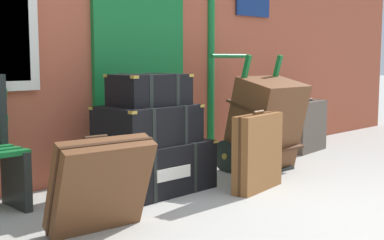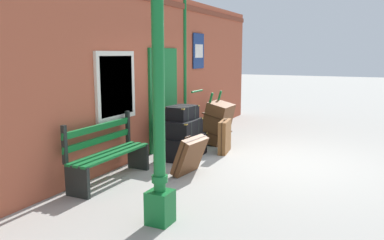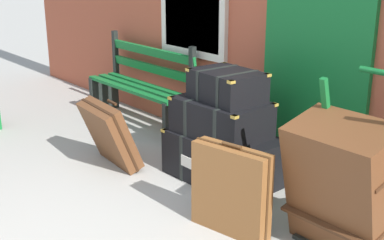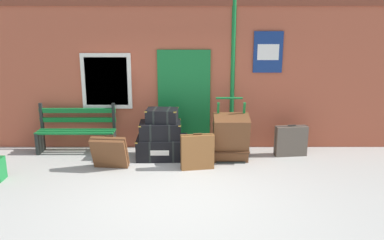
{
  "view_description": "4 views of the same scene",
  "coord_description": "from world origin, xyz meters",
  "px_view_note": "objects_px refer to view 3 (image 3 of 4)",
  "views": [
    {
      "loc": [
        -3.13,
        -1.6,
        1.13
      ],
      "look_at": [
        0.01,
        1.63,
        0.6
      ],
      "focal_mm": 48.7,
      "sensor_mm": 36.0,
      "label": 1
    },
    {
      "loc": [
        -6.9,
        -1.59,
        1.98
      ],
      "look_at": [
        -0.33,
        1.57,
        0.74
      ],
      "focal_mm": 36.45,
      "sensor_mm": 36.0,
      "label": 2
    },
    {
      "loc": [
        2.75,
        -1.27,
        1.97
      ],
      "look_at": [
        -0.63,
        1.64,
        0.52
      ],
      "focal_mm": 48.47,
      "sensor_mm": 36.0,
      "label": 3
    },
    {
      "loc": [
        0.25,
        -5.73,
        2.71
      ],
      "look_at": [
        0.25,
        1.69,
        0.8
      ],
      "focal_mm": 36.91,
      "sensor_mm": 36.0,
      "label": 4
    }
  ],
  "objects_px": {
    "steamer_trunk_base": "(224,157)",
    "steamer_trunk_middle": "(221,117)",
    "suitcase_tan": "(110,134)",
    "steamer_trunk_top": "(227,86)",
    "large_brown_trunk": "(345,184)",
    "suitcase_cream": "(231,190)",
    "platform_bench": "(142,87)",
    "porters_trolley": "(356,204)"
  },
  "relations": [
    {
      "from": "steamer_trunk_base",
      "to": "steamer_trunk_middle",
      "type": "distance_m",
      "value": 0.37
    },
    {
      "from": "steamer_trunk_base",
      "to": "suitcase_tan",
      "type": "relative_size",
      "value": 1.51
    },
    {
      "from": "steamer_trunk_base",
      "to": "steamer_trunk_top",
      "type": "height_order",
      "value": "steamer_trunk_top"
    },
    {
      "from": "suitcase_tan",
      "to": "steamer_trunk_base",
      "type": "bearing_deg",
      "value": 33.65
    },
    {
      "from": "platform_bench",
      "to": "steamer_trunk_top",
      "type": "bearing_deg",
      "value": -11.64
    },
    {
      "from": "porters_trolley",
      "to": "suitcase_cream",
      "type": "height_order",
      "value": "porters_trolley"
    },
    {
      "from": "steamer_trunk_middle",
      "to": "suitcase_cream",
      "type": "relative_size",
      "value": 1.2
    },
    {
      "from": "steamer_trunk_base",
      "to": "steamer_trunk_middle",
      "type": "relative_size",
      "value": 1.23
    },
    {
      "from": "steamer_trunk_top",
      "to": "large_brown_trunk",
      "type": "bearing_deg",
      "value": -8.44
    },
    {
      "from": "platform_bench",
      "to": "porters_trolley",
      "type": "xyz_separation_m",
      "value": [
        3.16,
        -0.39,
        -0.18
      ]
    },
    {
      "from": "porters_trolley",
      "to": "large_brown_trunk",
      "type": "xyz_separation_m",
      "value": [
        -0.0,
        -0.18,
        0.21
      ]
    },
    {
      "from": "steamer_trunk_top",
      "to": "suitcase_cream",
      "type": "height_order",
      "value": "steamer_trunk_top"
    },
    {
      "from": "porters_trolley",
      "to": "platform_bench",
      "type": "bearing_deg",
      "value": 172.88
    },
    {
      "from": "steamer_trunk_middle",
      "to": "suitcase_tan",
      "type": "distance_m",
      "value": 1.11
    },
    {
      "from": "platform_bench",
      "to": "steamer_trunk_middle",
      "type": "distance_m",
      "value": 1.83
    },
    {
      "from": "steamer_trunk_base",
      "to": "steamer_trunk_middle",
      "type": "height_order",
      "value": "steamer_trunk_middle"
    },
    {
      "from": "large_brown_trunk",
      "to": "suitcase_tan",
      "type": "xyz_separation_m",
      "value": [
        -2.28,
        -0.43,
        -0.16
      ]
    },
    {
      "from": "large_brown_trunk",
      "to": "suitcase_cream",
      "type": "xyz_separation_m",
      "value": [
        -0.65,
        -0.42,
        -0.15
      ]
    },
    {
      "from": "steamer_trunk_middle",
      "to": "platform_bench",
      "type": "bearing_deg",
      "value": 167.3
    },
    {
      "from": "steamer_trunk_top",
      "to": "suitcase_cream",
      "type": "xyz_separation_m",
      "value": [
        0.69,
        -0.62,
        -0.54
      ]
    },
    {
      "from": "steamer_trunk_middle",
      "to": "suitcase_cream",
      "type": "xyz_separation_m",
      "value": [
        0.73,
        -0.6,
        -0.25
      ]
    },
    {
      "from": "steamer_trunk_base",
      "to": "steamer_trunk_middle",
      "type": "xyz_separation_m",
      "value": [
        -0.03,
        -0.02,
        0.37
      ]
    },
    {
      "from": "steamer_trunk_middle",
      "to": "porters_trolley",
      "type": "distance_m",
      "value": 1.41
    },
    {
      "from": "platform_bench",
      "to": "steamer_trunk_top",
      "type": "height_order",
      "value": "platform_bench"
    },
    {
      "from": "steamer_trunk_middle",
      "to": "steamer_trunk_base",
      "type": "bearing_deg",
      "value": 27.7
    },
    {
      "from": "steamer_trunk_base",
      "to": "porters_trolley",
      "type": "distance_m",
      "value": 1.35
    },
    {
      "from": "platform_bench",
      "to": "steamer_trunk_top",
      "type": "distance_m",
      "value": 1.9
    },
    {
      "from": "steamer_trunk_middle",
      "to": "suitcase_cream",
      "type": "distance_m",
      "value": 0.97
    },
    {
      "from": "platform_bench",
      "to": "suitcase_cream",
      "type": "height_order",
      "value": "platform_bench"
    },
    {
      "from": "steamer_trunk_base",
      "to": "porters_trolley",
      "type": "relative_size",
      "value": 0.87
    },
    {
      "from": "steamer_trunk_base",
      "to": "platform_bench",
      "type": "bearing_deg",
      "value": 168.01
    },
    {
      "from": "steamer_trunk_middle",
      "to": "porters_trolley",
      "type": "height_order",
      "value": "porters_trolley"
    },
    {
      "from": "suitcase_tan",
      "to": "steamer_trunk_top",
      "type": "bearing_deg",
      "value": 33.96
    },
    {
      "from": "steamer_trunk_top",
      "to": "large_brown_trunk",
      "type": "xyz_separation_m",
      "value": [
        1.34,
        -0.2,
        -0.39
      ]
    },
    {
      "from": "suitcase_tan",
      "to": "large_brown_trunk",
      "type": "bearing_deg",
      "value": 10.64
    },
    {
      "from": "steamer_trunk_middle",
      "to": "large_brown_trunk",
      "type": "xyz_separation_m",
      "value": [
        1.38,
        -0.17,
        -0.1
      ]
    },
    {
      "from": "platform_bench",
      "to": "suitcase_tan",
      "type": "xyz_separation_m",
      "value": [
        0.88,
        -1.0,
        -0.13
      ]
    },
    {
      "from": "steamer_trunk_middle",
      "to": "suitcase_tan",
      "type": "relative_size",
      "value": 1.23
    },
    {
      "from": "steamer_trunk_base",
      "to": "large_brown_trunk",
      "type": "height_order",
      "value": "large_brown_trunk"
    },
    {
      "from": "platform_bench",
      "to": "large_brown_trunk",
      "type": "bearing_deg",
      "value": -10.29
    },
    {
      "from": "steamer_trunk_top",
      "to": "large_brown_trunk",
      "type": "distance_m",
      "value": 1.41
    },
    {
      "from": "platform_bench",
      "to": "steamer_trunk_middle",
      "type": "height_order",
      "value": "platform_bench"
    }
  ]
}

